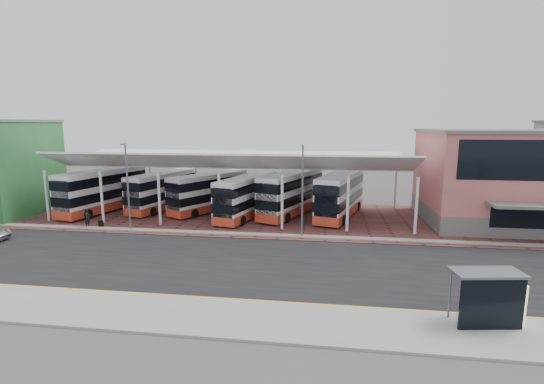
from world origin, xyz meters
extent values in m
plane|color=#444540|center=(0.00, 0.00, 0.00)|extent=(140.00, 140.00, 0.00)
cube|color=black|center=(0.00, -1.00, 0.01)|extent=(120.00, 14.00, 0.02)
cube|color=brown|center=(2.00, 13.00, 0.03)|extent=(72.00, 16.00, 0.06)
cube|color=gray|center=(0.00, -9.00, 0.07)|extent=(120.00, 4.00, 0.14)
cube|color=gray|center=(0.00, 6.20, 0.07)|extent=(120.00, 0.80, 0.14)
cube|color=yellow|center=(0.00, -7.00, 0.03)|extent=(120.00, 0.12, 0.01)
cube|color=yellow|center=(0.00, -6.70, 0.03)|extent=(120.00, 0.12, 0.01)
cylinder|color=white|center=(-24.00, 8.50, 2.60)|extent=(0.26, 0.26, 5.20)
cylinder|color=white|center=(-24.00, 19.50, 2.30)|extent=(0.26, 0.26, 4.60)
cylinder|color=white|center=(-18.00, 8.50, 2.60)|extent=(0.26, 0.26, 5.20)
cylinder|color=white|center=(-18.00, 19.50, 2.30)|extent=(0.26, 0.26, 4.60)
cylinder|color=white|center=(-12.00, 8.50, 2.60)|extent=(0.26, 0.26, 5.20)
cylinder|color=white|center=(-12.00, 19.50, 2.30)|extent=(0.26, 0.26, 4.60)
cylinder|color=white|center=(-6.00, 8.50, 2.60)|extent=(0.26, 0.26, 5.20)
cylinder|color=white|center=(-6.00, 19.50, 2.30)|extent=(0.26, 0.26, 4.60)
cylinder|color=white|center=(0.00, 8.50, 2.60)|extent=(0.26, 0.26, 5.20)
cylinder|color=white|center=(0.00, 19.50, 2.30)|extent=(0.26, 0.26, 4.60)
cylinder|color=white|center=(6.00, 8.50, 2.60)|extent=(0.26, 0.26, 5.20)
cylinder|color=white|center=(6.00, 19.50, 2.30)|extent=(0.26, 0.26, 4.60)
cylinder|color=white|center=(12.00, 8.50, 2.60)|extent=(0.26, 0.26, 5.20)
cylinder|color=white|center=(12.00, 19.50, 2.30)|extent=(0.26, 0.26, 4.60)
cube|color=white|center=(-6.00, 10.70, 6.10)|extent=(37.00, 4.95, 1.95)
cube|color=white|center=(-6.00, 16.30, 5.90)|extent=(37.00, 7.12, 1.43)
cube|color=#635F5D|center=(23.00, 14.00, 0.90)|extent=(18.00, 12.00, 1.80)
cube|color=#C16766|center=(23.00, 14.00, 5.40)|extent=(18.00, 12.00, 7.20)
cube|color=#635F5D|center=(23.00, 14.00, 9.10)|extent=(18.40, 12.40, 0.30)
cube|color=#2F7539|center=(-30.00, 11.00, 5.00)|extent=(6.20, 10.00, 10.00)
cube|color=#635F5D|center=(-30.00, 11.00, 10.10)|extent=(6.40, 10.20, 0.25)
cylinder|color=slate|center=(-14.00, 6.30, 4.00)|extent=(0.16, 0.16, 8.00)
cube|color=slate|center=(-14.00, 6.00, 8.00)|extent=(0.15, 0.90, 0.15)
cylinder|color=slate|center=(2.00, 6.30, 4.00)|extent=(0.16, 0.16, 8.00)
cube|color=slate|center=(2.00, 6.00, 8.00)|extent=(0.15, 0.90, 0.15)
cube|color=white|center=(-20.73, 13.33, 2.54)|extent=(5.11, 11.64, 4.44)
cube|color=#C23B24|center=(-20.73, 13.33, 0.73)|extent=(5.16, 11.69, 0.93)
cube|color=black|center=(-20.73, 13.33, 2.07)|extent=(5.16, 11.69, 0.98)
cube|color=black|center=(-20.73, 13.33, 3.72)|extent=(5.16, 11.69, 0.98)
cube|color=black|center=(-22.02, 7.85, 2.43)|extent=(2.28, 0.63, 3.72)
cylinder|color=black|center=(-22.82, 10.08, 0.58)|extent=(0.52, 1.07, 1.03)
cylinder|color=black|center=(-20.31, 9.49, 0.58)|extent=(0.52, 1.07, 1.03)
cylinder|color=black|center=(-21.16, 17.16, 0.58)|extent=(0.52, 1.07, 1.03)
cylinder|color=black|center=(-18.64, 16.57, 0.58)|extent=(0.52, 1.07, 1.03)
cube|color=white|center=(-14.58, 15.29, 2.29)|extent=(4.85, 10.48, 4.00)
cube|color=#C23B24|center=(-14.58, 15.29, 0.66)|extent=(4.90, 10.52, 0.84)
cube|color=black|center=(-14.58, 15.29, 1.87)|extent=(4.90, 10.52, 0.88)
cube|color=black|center=(-14.58, 15.29, 3.36)|extent=(4.90, 10.52, 0.88)
cube|color=black|center=(-15.88, 10.39, 2.20)|extent=(2.05, 0.62, 3.35)
cylinder|color=black|center=(-16.54, 12.42, 0.52)|extent=(0.49, 0.96, 0.93)
cylinder|color=black|center=(-14.29, 11.83, 0.52)|extent=(0.49, 0.96, 0.93)
cylinder|color=black|center=(-14.87, 18.75, 0.52)|extent=(0.49, 0.96, 0.93)
cylinder|color=black|center=(-12.63, 18.16, 0.52)|extent=(0.49, 0.96, 0.93)
cube|color=white|center=(-8.96, 14.99, 2.30)|extent=(7.11, 10.07, 4.01)
cube|color=#C23B24|center=(-8.96, 14.99, 0.67)|extent=(7.16, 10.12, 0.84)
cube|color=black|center=(-8.96, 14.99, 1.88)|extent=(7.16, 10.12, 0.89)
cube|color=black|center=(-8.96, 14.99, 3.37)|extent=(7.16, 10.12, 0.89)
cube|color=black|center=(-11.48, 10.57, 2.21)|extent=(1.87, 1.12, 3.36)
cylinder|color=black|center=(-11.60, 12.72, 0.53)|extent=(0.69, 0.94, 0.93)
cylinder|color=black|center=(-9.57, 11.56, 0.53)|extent=(0.69, 0.94, 0.93)
cylinder|color=black|center=(-8.35, 18.42, 0.53)|extent=(0.69, 0.94, 0.93)
cylinder|color=black|center=(-6.32, 17.27, 0.53)|extent=(0.69, 0.94, 0.93)
cube|color=white|center=(-4.24, 12.83, 2.32)|extent=(4.91, 10.63, 4.06)
cube|color=#C23B24|center=(-4.24, 12.83, 0.67)|extent=(4.96, 10.68, 0.85)
cube|color=black|center=(-4.24, 12.83, 1.90)|extent=(4.96, 10.68, 0.90)
cube|color=black|center=(-4.24, 12.83, 3.41)|extent=(4.96, 10.68, 0.90)
cube|color=black|center=(-5.55, 7.86, 2.23)|extent=(2.08, 0.63, 3.40)
cylinder|color=black|center=(-6.22, 9.92, 0.53)|extent=(0.49, 0.98, 0.94)
cylinder|color=black|center=(-3.94, 9.32, 0.53)|extent=(0.49, 0.98, 0.94)
cylinder|color=black|center=(-4.54, 16.34, 0.53)|extent=(0.49, 0.98, 0.94)
cylinder|color=black|center=(-2.26, 15.75, 0.53)|extent=(0.49, 0.98, 0.94)
cube|color=white|center=(0.32, 14.64, 2.50)|extent=(6.32, 11.35, 4.37)
cube|color=#C23B24|center=(0.32, 14.64, 0.72)|extent=(6.37, 11.41, 0.91)
cube|color=black|center=(0.32, 14.64, 2.04)|extent=(6.37, 11.41, 0.97)
cube|color=black|center=(0.32, 14.64, 3.67)|extent=(6.37, 11.41, 0.97)
cube|color=black|center=(-1.63, 9.46, 2.40)|extent=(2.17, 0.90, 3.66)
cylinder|color=black|center=(-2.13, 11.74, 0.57)|extent=(0.62, 1.05, 1.02)
cylinder|color=black|center=(0.25, 10.84, 0.57)|extent=(0.62, 1.05, 1.02)
cylinder|color=black|center=(0.40, 18.43, 0.57)|extent=(0.62, 1.05, 1.02)
cylinder|color=black|center=(2.78, 17.54, 0.57)|extent=(0.62, 1.05, 1.02)
cube|color=white|center=(5.53, 14.45, 2.48)|extent=(5.45, 11.36, 4.34)
cube|color=#C23B24|center=(5.53, 14.45, 0.72)|extent=(5.50, 11.41, 0.91)
cube|color=black|center=(5.53, 14.45, 2.03)|extent=(5.50, 11.41, 0.96)
cube|color=black|center=(5.53, 14.45, 3.64)|extent=(5.50, 11.41, 0.96)
cube|color=black|center=(4.03, 9.16, 2.38)|extent=(2.21, 0.72, 3.63)
cylinder|color=black|center=(3.34, 11.38, 0.56)|extent=(0.55, 1.05, 1.01)
cylinder|color=black|center=(5.77, 10.69, 0.56)|extent=(0.55, 1.05, 1.01)
cylinder|color=black|center=(5.28, 18.21, 0.56)|extent=(0.55, 1.05, 1.01)
cylinder|color=black|center=(7.71, 17.52, 0.56)|extent=(0.55, 1.05, 1.01)
imported|color=black|center=(-18.33, 6.41, 0.99)|extent=(0.49, 0.71, 1.86)
cube|color=black|center=(-17.19, 6.72, 0.38)|extent=(0.37, 0.27, 0.64)
cube|color=black|center=(11.91, -8.48, 1.42)|extent=(3.05, 0.58, 2.56)
cube|color=slate|center=(11.81, -7.87, 2.75)|extent=(3.47, 2.01, 0.12)
cylinder|color=slate|center=(10.31, -7.48, 1.42)|extent=(0.12, 0.12, 2.56)
cylinder|color=slate|center=(13.14, -7.05, 1.42)|extent=(0.12, 0.12, 2.56)
cube|color=#C5CC88|center=(13.43, -7.62, 1.27)|extent=(0.32, 1.14, 2.05)
camera|label=1|loc=(4.02, -27.11, 9.83)|focal=26.00mm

